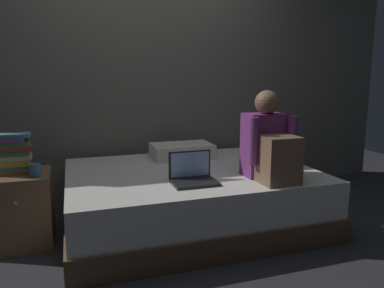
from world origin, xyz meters
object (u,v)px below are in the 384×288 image
(bed, at_px, (190,197))
(nightstand, at_px, (20,209))
(pillow, at_px, (182,151))
(laptop, at_px, (193,175))
(person_sitting, at_px, (269,145))
(mug, at_px, (35,170))
(book_stack, at_px, (14,153))

(bed, distance_m, nightstand, 1.30)
(nightstand, bearing_deg, pillow, 17.40)
(nightstand, height_order, laptop, laptop)
(person_sitting, height_order, pillow, person_sitting)
(bed, height_order, pillow, pillow)
(pillow, height_order, mug, mug)
(bed, distance_m, person_sitting, 0.81)
(person_sitting, distance_m, pillow, 1.00)
(person_sitting, relative_size, book_stack, 2.23)
(person_sitting, xyz_separation_m, laptop, (-0.58, 0.07, -0.20))
(person_sitting, height_order, laptop, person_sitting)
(person_sitting, relative_size, pillow, 1.17)
(person_sitting, bearing_deg, bed, 137.30)
(nightstand, distance_m, pillow, 1.45)
(laptop, distance_m, pillow, 0.84)
(bed, distance_m, laptop, 0.48)
(book_stack, distance_m, mug, 0.21)
(pillow, xyz_separation_m, book_stack, (-1.37, -0.42, 0.15))
(bed, distance_m, mug, 1.22)
(laptop, height_order, pillow, laptop)
(nightstand, bearing_deg, bed, -1.01)
(bed, relative_size, person_sitting, 3.05)
(nightstand, bearing_deg, person_sitting, -14.57)
(bed, height_order, mug, mug)
(mug, bearing_deg, laptop, -14.46)
(bed, xyz_separation_m, laptop, (-0.10, -0.37, 0.29))
(bed, relative_size, laptop, 6.25)
(bed, height_order, book_stack, book_stack)
(book_stack, bearing_deg, bed, -1.24)
(book_stack, height_order, mug, book_stack)
(laptop, xyz_separation_m, pillow, (0.17, 0.82, 0.01))
(bed, relative_size, book_stack, 6.82)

